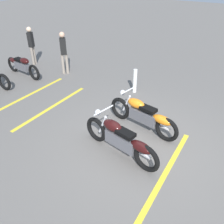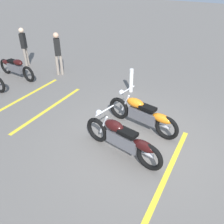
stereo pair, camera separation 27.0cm
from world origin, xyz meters
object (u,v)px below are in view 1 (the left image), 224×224
object	(u,v)px
motorcycle_row_far_left	(22,65)
bystander_near_row	(64,51)
bollard_post	(135,81)
motorcycle_dark_foreground	(121,139)
bystander_secondary	(31,44)
motorcycle_bright_foreground	(144,115)

from	to	relation	value
motorcycle_row_far_left	bystander_near_row	world-z (taller)	bystander_near_row
motorcycle_row_far_left	bollard_post	bearing A→B (deg)	18.78
bystander_near_row	motorcycle_dark_foreground	bearing A→B (deg)	11.79
motorcycle_dark_foreground	bollard_post	size ratio (longest dim) A/B	2.60
bystander_secondary	bollard_post	world-z (taller)	bystander_secondary
motorcycle_bright_foreground	bystander_near_row	size ratio (longest dim) A/B	1.29
motorcycle_row_far_left	bollard_post	world-z (taller)	bollard_post
motorcycle_bright_foreground	bystander_secondary	xyz separation A→B (m)	(6.62, -1.73, 0.47)
bollard_post	bystander_near_row	bearing A→B (deg)	2.40
motorcycle_dark_foreground	motorcycle_row_far_left	distance (m)	6.29
motorcycle_dark_foreground	bollard_post	xyz separation A→B (m)	(1.43, -3.10, -0.03)
motorcycle_dark_foreground	bystander_secondary	bearing A→B (deg)	-15.47
motorcycle_dark_foreground	bystander_secondary	distance (m)	7.33
bystander_secondary	motorcycle_row_far_left	bearing A→B (deg)	-81.21
bystander_near_row	bystander_secondary	bearing A→B (deg)	-135.79
bystander_near_row	motorcycle_row_far_left	bearing A→B (deg)	-94.86
bollard_post	motorcycle_bright_foreground	bearing A→B (deg)	126.00
motorcycle_dark_foreground	bystander_near_row	xyz separation A→B (m)	(4.71, -2.97, 0.50)
motorcycle_dark_foreground	motorcycle_row_far_left	bearing A→B (deg)	-8.36
motorcycle_dark_foreground	motorcycle_row_far_left	xyz separation A→B (m)	(6.03, -1.81, -0.03)
motorcycle_bright_foreground	bystander_near_row	world-z (taller)	bystander_near_row
motorcycle_row_far_left	bystander_secondary	world-z (taller)	bystander_secondary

